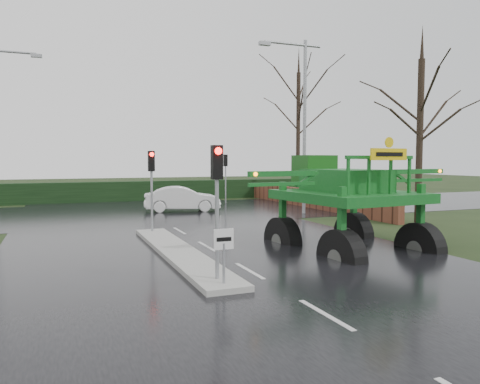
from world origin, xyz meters
name	(u,v)px	position (x,y,z in m)	size (l,w,h in m)	color
ground	(249,272)	(0.00, 0.00, 0.00)	(140.00, 140.00, 0.00)	black
road_main	(169,225)	(0.00, 10.00, 0.00)	(14.00, 80.00, 0.02)	black
road_cross	(146,212)	(0.00, 16.00, 0.01)	(80.00, 12.00, 0.02)	black
median_island	(178,252)	(-1.30, 3.00, 0.09)	(1.20, 10.00, 0.16)	gray
hedge_row	(127,191)	(0.00, 24.00, 0.75)	(44.00, 0.90, 1.50)	black
brick_wall	(301,197)	(10.50, 16.00, 0.60)	(0.40, 20.00, 1.20)	#592D1E
keep_left_sign	(224,247)	(-1.30, -1.50, 1.06)	(0.50, 0.07, 1.35)	gray
traffic_signal_near	(217,183)	(-1.30, -1.01, 2.59)	(0.26, 0.33, 3.52)	gray
traffic_signal_mid	(151,173)	(-1.30, 7.49, 2.59)	(0.26, 0.33, 3.52)	gray
traffic_signal_far	(226,167)	(6.50, 20.01, 2.59)	(0.26, 0.33, 3.52)	gray
street_light_right	(300,110)	(8.19, 12.00, 5.99)	(3.85, 0.30, 10.00)	gray
tree_right_near	(420,118)	(11.50, 6.00, 5.20)	(5.60, 5.60, 9.64)	black
tree_right_far	(298,117)	(13.00, 21.00, 6.50)	(7.00, 7.00, 12.05)	black
crop_sprayer	(338,187)	(3.31, 0.63, 2.30)	(8.69, 5.78, 4.87)	black
white_sedan	(182,211)	(2.11, 15.63, 0.00)	(1.59, 4.56, 1.50)	silver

